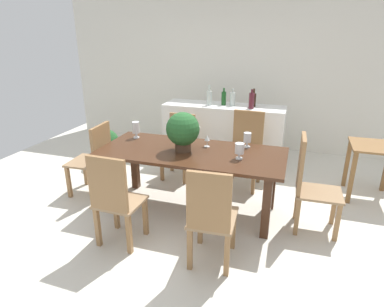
# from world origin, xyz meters

# --- Properties ---
(ground_plane) EXTENTS (7.04, 7.04, 0.00)m
(ground_plane) POSITION_xyz_m (0.00, 0.00, 0.00)
(ground_plane) COLOR silver
(back_wall) EXTENTS (6.40, 0.10, 2.60)m
(back_wall) POSITION_xyz_m (0.00, 2.60, 1.30)
(back_wall) COLOR silver
(back_wall) RESTS_ON ground
(dining_table) EXTENTS (2.09, 0.93, 0.74)m
(dining_table) POSITION_xyz_m (0.00, 0.05, 0.64)
(dining_table) COLOR #422616
(dining_table) RESTS_ON ground
(chair_far_right) EXTENTS (0.48, 0.49, 1.01)m
(chair_far_right) POSITION_xyz_m (0.48, 0.97, 0.55)
(chair_far_right) COLOR olive
(chair_far_right) RESTS_ON ground
(chair_head_end) EXTENTS (0.49, 0.49, 0.94)m
(chair_head_end) POSITION_xyz_m (-1.29, 0.05, 0.52)
(chair_head_end) COLOR olive
(chair_head_end) RESTS_ON ground
(chair_near_left) EXTENTS (0.44, 0.42, 0.97)m
(chair_near_left) POSITION_xyz_m (-0.47, -0.86, 0.53)
(chair_near_left) COLOR olive
(chair_near_left) RESTS_ON ground
(chair_far_left) EXTENTS (0.43, 0.45, 0.90)m
(chair_far_left) POSITION_xyz_m (-0.47, 0.95, 0.50)
(chair_far_left) COLOR olive
(chair_far_left) RESTS_ON ground
(chair_near_right) EXTENTS (0.43, 0.50, 0.97)m
(chair_near_right) POSITION_xyz_m (0.48, -0.87, 0.52)
(chair_near_right) COLOR olive
(chair_near_right) RESTS_ON ground
(chair_foot_end) EXTENTS (0.47, 0.42, 1.03)m
(chair_foot_end) POSITION_xyz_m (1.29, 0.05, 0.55)
(chair_foot_end) COLOR olive
(chair_foot_end) RESTS_ON ground
(flower_centerpiece) EXTENTS (0.38, 0.38, 0.44)m
(flower_centerpiece) POSITION_xyz_m (-0.09, 0.03, 0.98)
(flower_centerpiece) COLOR #4C3828
(flower_centerpiece) RESTS_ON dining_table
(crystal_vase_left) EXTENTS (0.10, 0.10, 0.17)m
(crystal_vase_left) POSITION_xyz_m (0.56, -0.02, 0.85)
(crystal_vase_left) COLOR silver
(crystal_vase_left) RESTS_ON dining_table
(crystal_vase_center_near) EXTENTS (0.09, 0.09, 0.21)m
(crystal_vase_center_near) POSITION_xyz_m (-0.81, 0.29, 0.87)
(crystal_vase_center_near) COLOR silver
(crystal_vase_center_near) RESTS_ON dining_table
(crystal_vase_right) EXTENTS (0.09, 0.09, 0.18)m
(crystal_vase_right) POSITION_xyz_m (0.57, 0.37, 0.85)
(crystal_vase_right) COLOR silver
(crystal_vase_right) RESTS_ON dining_table
(wine_glass) EXTENTS (0.06, 0.06, 0.14)m
(wine_glass) POSITION_xyz_m (0.13, 0.24, 0.84)
(wine_glass) COLOR silver
(wine_glass) RESTS_ON dining_table
(kitchen_counter) EXTENTS (1.86, 0.54, 0.94)m
(kitchen_counter) POSITION_xyz_m (0.01, 1.62, 0.47)
(kitchen_counter) COLOR silver
(kitchen_counter) RESTS_ON ground
(wine_bottle_green) EXTENTS (0.07, 0.07, 0.26)m
(wine_bottle_green) POSITION_xyz_m (-0.00, 1.64, 1.05)
(wine_bottle_green) COLOR #194C1E
(wine_bottle_green) RESTS_ON kitchen_counter
(wine_bottle_tall) EXTENTS (0.07, 0.07, 0.27)m
(wine_bottle_tall) POSITION_xyz_m (0.45, 1.68, 1.04)
(wine_bottle_tall) COLOR black
(wine_bottle_tall) RESTS_ON kitchen_counter
(wine_bottle_dark) EXTENTS (0.08, 0.08, 0.25)m
(wine_bottle_dark) POSITION_xyz_m (0.14, 1.64, 1.04)
(wine_bottle_dark) COLOR #B2BFB7
(wine_bottle_dark) RESTS_ON kitchen_counter
(wine_bottle_amber) EXTENTS (0.08, 0.08, 0.28)m
(wine_bottle_amber) POSITION_xyz_m (0.44, 1.52, 1.06)
(wine_bottle_amber) COLOR #511E28
(wine_bottle_amber) RESTS_ON kitchen_counter
(wine_bottle_clear) EXTENTS (0.08, 0.08, 0.30)m
(wine_bottle_clear) POSITION_xyz_m (-0.21, 1.56, 1.06)
(wine_bottle_clear) COLOR #B2BFB7
(wine_bottle_clear) RESTS_ON kitchen_counter
(side_table) EXTENTS (0.56, 0.59, 0.70)m
(side_table) POSITION_xyz_m (2.05, 1.04, 0.53)
(side_table) COLOR brown
(side_table) RESTS_ON ground
(potted_plant_floor) EXTENTS (0.42, 0.42, 0.58)m
(potted_plant_floor) POSITION_xyz_m (-1.70, 0.95, 0.31)
(potted_plant_floor) COLOR brown
(potted_plant_floor) RESTS_ON ground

